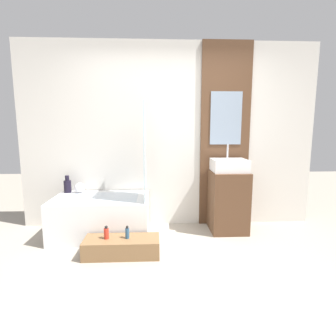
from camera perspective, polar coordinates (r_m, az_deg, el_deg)
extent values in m
plane|color=#A39989|center=(2.62, 2.03, -24.06)|extent=(12.00, 12.00, 0.00)
cube|color=silver|center=(3.78, 0.18, 6.95)|extent=(4.20, 0.06, 2.60)
cube|color=brown|center=(3.85, 12.30, 6.79)|extent=(0.70, 0.03, 2.60)
cube|color=#8C9EB2|center=(3.83, 12.51, 10.52)|extent=(0.44, 0.01, 0.73)
cube|color=white|center=(3.62, -14.23, -10.17)|extent=(1.23, 0.75, 0.52)
cube|color=silver|center=(3.54, -14.39, -6.22)|extent=(0.96, 0.52, 0.01)
cube|color=silver|center=(3.26, -5.08, 3.56)|extent=(0.01, 0.49, 1.20)
cube|color=olive|center=(3.11, -9.99, -16.52)|extent=(0.84, 0.33, 0.20)
cube|color=brown|center=(3.73, 12.91, -7.04)|extent=(0.48, 0.49, 0.83)
cube|color=white|center=(3.63, 13.18, 0.57)|extent=(0.46, 0.39, 0.17)
cylinder|color=silver|center=(3.71, 12.83, 3.59)|extent=(0.02, 0.02, 0.20)
cylinder|color=black|center=(3.91, -21.02, -3.79)|extent=(0.10, 0.10, 0.17)
cylinder|color=black|center=(3.89, -21.12, -2.07)|extent=(0.05, 0.05, 0.07)
sphere|color=white|center=(3.85, -18.72, -4.11)|extent=(0.14, 0.14, 0.14)
cylinder|color=red|center=(3.07, -13.27, -13.72)|extent=(0.05, 0.05, 0.12)
cylinder|color=black|center=(3.04, -13.32, -12.47)|extent=(0.03, 0.03, 0.03)
cylinder|color=#2D567A|center=(3.04, -8.86, -13.87)|extent=(0.04, 0.04, 0.12)
cylinder|color=black|center=(3.01, -8.89, -12.63)|extent=(0.03, 0.03, 0.03)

